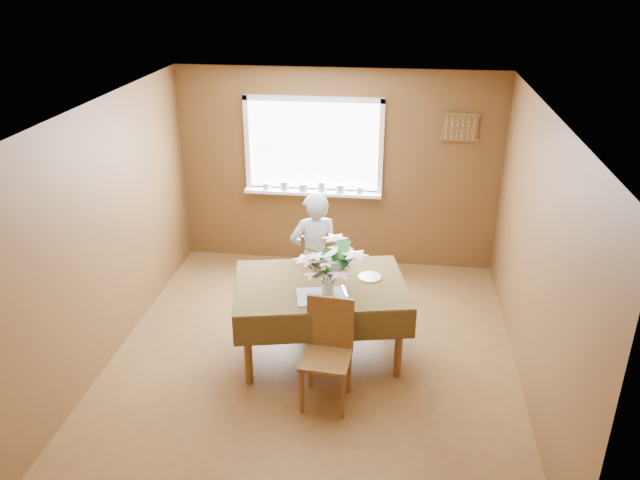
# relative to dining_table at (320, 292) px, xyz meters

# --- Properties ---
(floor) EXTENTS (4.50, 4.50, 0.00)m
(floor) POSITION_rel_dining_table_xyz_m (-0.06, -0.09, -0.70)
(floor) COLOR brown
(floor) RESTS_ON ground
(ceiling) EXTENTS (4.50, 4.50, 0.00)m
(ceiling) POSITION_rel_dining_table_xyz_m (-0.06, -0.09, 1.80)
(ceiling) COLOR white
(ceiling) RESTS_ON wall_back
(wall_back) EXTENTS (4.00, 0.00, 4.00)m
(wall_back) POSITION_rel_dining_table_xyz_m (-0.06, 2.16, 0.55)
(wall_back) COLOR brown
(wall_back) RESTS_ON floor
(wall_front) EXTENTS (4.00, 0.00, 4.00)m
(wall_front) POSITION_rel_dining_table_xyz_m (-0.06, -2.34, 0.55)
(wall_front) COLOR brown
(wall_front) RESTS_ON floor
(wall_left) EXTENTS (0.00, 4.50, 4.50)m
(wall_left) POSITION_rel_dining_table_xyz_m (-2.06, -0.09, 0.55)
(wall_left) COLOR brown
(wall_left) RESTS_ON floor
(wall_right) EXTENTS (0.00, 4.50, 4.50)m
(wall_right) POSITION_rel_dining_table_xyz_m (1.94, -0.09, 0.55)
(wall_right) COLOR brown
(wall_right) RESTS_ON floor
(window_assembly) EXTENTS (1.72, 0.20, 1.22)m
(window_assembly) POSITION_rel_dining_table_xyz_m (-0.36, 2.10, 0.65)
(window_assembly) COLOR white
(window_assembly) RESTS_ON wall_back
(spoon_rack) EXTENTS (0.44, 0.05, 0.33)m
(spoon_rack) POSITION_rel_dining_table_xyz_m (1.39, 2.12, 1.15)
(spoon_rack) COLOR brown
(spoon_rack) RESTS_ON wall_back
(dining_table) EXTENTS (1.84, 1.44, 0.81)m
(dining_table) POSITION_rel_dining_table_xyz_m (0.00, 0.00, 0.00)
(dining_table) COLOR brown
(dining_table) RESTS_ON floor
(chair_far) EXTENTS (0.46, 0.46, 0.95)m
(chair_far) POSITION_rel_dining_table_xyz_m (-0.12, 0.88, -0.18)
(chair_far) COLOR brown
(chair_far) RESTS_ON floor
(chair_near) EXTENTS (0.45, 0.45, 0.98)m
(chair_near) POSITION_rel_dining_table_xyz_m (0.16, -0.68, -0.17)
(chair_near) COLOR brown
(chair_near) RESTS_ON floor
(seated_woman) EXTENTS (0.62, 0.51, 1.45)m
(seated_woman) POSITION_rel_dining_table_xyz_m (-0.16, 0.74, 0.02)
(seated_woman) COLOR white
(seated_woman) RESTS_ON floor
(flower_bouquet) EXTENTS (0.57, 0.57, 0.49)m
(flower_bouquet) POSITION_rel_dining_table_xyz_m (0.10, -0.22, 0.42)
(flower_bouquet) COLOR white
(flower_bouquet) RESTS_ON dining_table
(side_plate) EXTENTS (0.30, 0.30, 0.01)m
(side_plate) POSITION_rel_dining_table_xyz_m (0.47, 0.18, 0.10)
(side_plate) COLOR white
(side_plate) RESTS_ON dining_table
(table_knife) EXTENTS (0.09, 0.22, 0.00)m
(table_knife) POSITION_rel_dining_table_xyz_m (0.25, -0.13, 0.11)
(table_knife) COLOR silver
(table_knife) RESTS_ON dining_table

